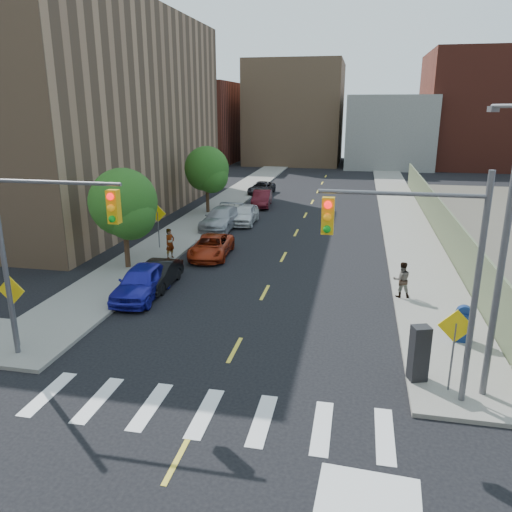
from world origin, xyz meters
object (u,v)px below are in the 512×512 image
at_px(parked_car_blue, 142,282).
at_px(parked_car_silver, 221,218).
at_px(payphone, 419,353).
at_px(parked_car_white, 245,214).
at_px(parked_car_red, 211,246).
at_px(parked_car_black, 159,275).
at_px(mailbox, 463,324).
at_px(pedestrian_east, 402,280).
at_px(parked_car_maroon, 262,199).
at_px(pedestrian_west, 170,243).
at_px(parked_car_grey, 262,188).

bearing_deg(parked_car_blue, parked_car_silver, 87.49).
relative_size(parked_car_blue, payphone, 2.41).
relative_size(parked_car_silver, payphone, 2.84).
bearing_deg(parked_car_white, parked_car_red, -91.16).
bearing_deg(parked_car_black, parked_car_white, 84.93).
xyz_separation_m(mailbox, pedestrian_east, (-1.91, 4.19, 0.15)).
bearing_deg(parked_car_white, parked_car_blue, -95.88).
xyz_separation_m(parked_car_black, mailbox, (13.50, -3.58, 0.21)).
relative_size(parked_car_black, parked_car_maroon, 0.87).
xyz_separation_m(parked_car_red, pedestrian_west, (-2.10, -1.21, 0.39)).
xyz_separation_m(mailbox, payphone, (-1.91, -3.22, 0.24)).
bearing_deg(mailbox, parked_car_black, 166.80).
relative_size(parked_car_white, payphone, 2.32).
height_order(parked_car_red, parked_car_maroon, parked_car_maroon).
distance_m(parked_car_white, mailbox, 21.76).
relative_size(parked_car_red, parked_car_maroon, 1.05).
bearing_deg(pedestrian_west, parked_car_blue, -147.25).
xyz_separation_m(parked_car_red, parked_car_white, (0.00, 8.83, 0.10)).
bearing_deg(pedestrian_west, pedestrian_east, -81.34).
relative_size(parked_car_black, parked_car_white, 0.88).
bearing_deg(parked_car_maroon, parked_car_blue, -98.84).
relative_size(parked_car_blue, pedestrian_west, 2.56).
height_order(parked_car_silver, pedestrian_west, pedestrian_west).
distance_m(parked_car_grey, payphone, 36.30).
relative_size(parked_car_black, parked_car_red, 0.84).
xyz_separation_m(pedestrian_west, pedestrian_east, (12.60, -3.64, -0.03)).
xyz_separation_m(parked_car_black, parked_car_red, (1.09, 5.46, 0.01)).
xyz_separation_m(parked_car_black, parked_car_grey, (-0.17, 27.54, -0.01)).
height_order(parked_car_white, mailbox, mailbox).
bearing_deg(parked_car_white, parked_car_grey, 94.29).
relative_size(parked_car_blue, pedestrian_east, 2.67).
bearing_deg(parked_car_silver, parked_car_white, 58.30).
bearing_deg(mailbox, pedestrian_west, 153.30).
xyz_separation_m(parked_car_blue, parked_car_grey, (0.04, 29.00, -0.14)).
bearing_deg(parked_car_blue, parked_car_white, 82.78).
distance_m(pedestrian_west, pedestrian_east, 13.12).
relative_size(parked_car_blue, parked_car_maroon, 1.03).
bearing_deg(parked_car_black, parked_car_maroon, 86.34).
distance_m(mailbox, pedestrian_east, 4.61).
bearing_deg(parked_car_silver, payphone, -55.17).
bearing_deg(pedestrian_west, mailbox, -93.56).
bearing_deg(payphone, parked_car_maroon, 91.51).
distance_m(mailbox, pedestrian_west, 16.49).
relative_size(parked_car_silver, parked_car_white, 1.22).
relative_size(parked_car_black, parked_car_grey, 0.85).
distance_m(parked_car_black, parked_car_red, 5.56).
height_order(parked_car_red, mailbox, mailbox).
bearing_deg(payphone, parked_car_red, 111.53).
relative_size(parked_car_blue, parked_car_silver, 0.85).
height_order(parked_car_silver, parked_car_maroon, parked_car_silver).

